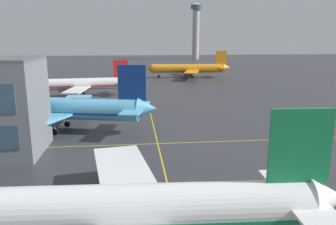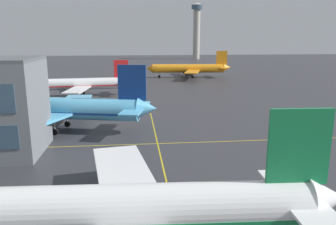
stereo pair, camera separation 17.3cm
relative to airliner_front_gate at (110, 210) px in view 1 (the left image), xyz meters
The scene contains 6 objects.
airliner_front_gate is the anchor object (origin of this frame).
airliner_second_row 41.14m from the airliner_front_gate, 108.81° to the left, with size 40.50×34.42×12.69m.
airliner_third_row 77.92m from the airliner_front_gate, 100.72° to the left, with size 34.24×29.41×10.64m.
airliner_far_left_stand 121.52m from the airliner_front_gate, 77.45° to the left, with size 36.77×31.65×11.43m.
taxiway_markings 12.31m from the airliner_front_gate, 58.91° to the left, with size 153.32×83.54×0.01m.
control_tower 242.14m from the airliner_front_gate, 77.68° to the left, with size 8.82×8.82×42.49m.
Camera 1 is at (-3.95, -17.22, 17.69)m, focal length 35.52 mm.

